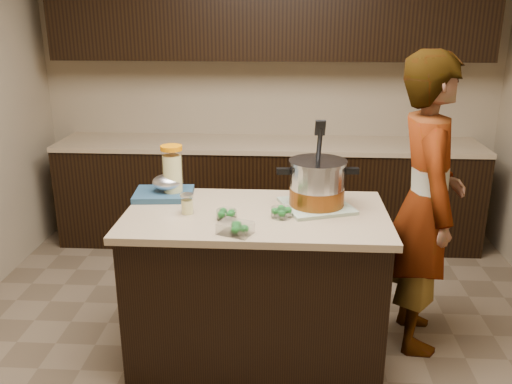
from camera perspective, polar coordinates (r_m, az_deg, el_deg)
ground_plane at (r=3.43m, az=0.00°, el=-16.36°), size 4.00×4.00×0.00m
room_shell at (r=2.83m, az=0.00°, el=13.48°), size 4.04×4.04×2.72m
back_cabinets at (r=4.67m, az=1.30°, el=5.87°), size 3.60×0.63×2.33m
island at (r=3.20m, az=0.00°, el=-9.69°), size 1.46×0.81×0.90m
dish_towel at (r=3.10m, az=6.37°, el=-1.45°), size 0.46×0.46×0.02m
stock_pot at (r=3.06m, az=6.45°, el=0.64°), size 0.46×0.35×0.47m
lemonade_pitcher at (r=3.26m, az=-8.78°, el=1.92°), size 0.16×0.16×0.31m
mason_jar at (r=3.00m, az=-7.26°, el=-1.28°), size 0.08×0.08×0.12m
broccoli_tub_left at (r=2.91m, az=-3.11°, el=-2.41°), size 0.14×0.14×0.05m
broccoli_tub_right at (r=2.94m, az=2.69°, el=-2.22°), size 0.14×0.14×0.05m
broccoli_tub_rect at (r=2.72m, az=-2.17°, el=-3.87°), size 0.20×0.17×0.06m
blue_tray at (r=3.29m, az=-9.53°, el=0.24°), size 0.37×0.30×0.13m
person at (r=3.31m, az=17.41°, el=-1.32°), size 0.44×0.66×1.77m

